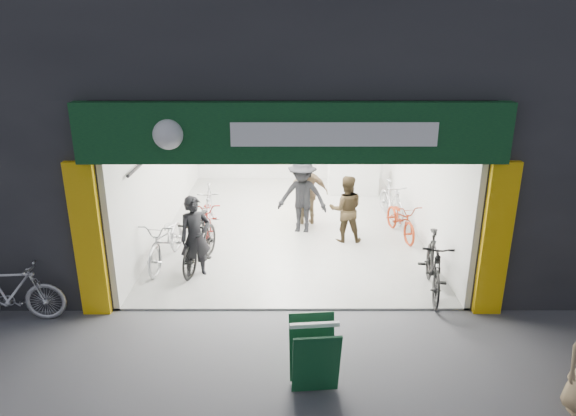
{
  "coord_description": "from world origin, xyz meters",
  "views": [
    {
      "loc": [
        -0.08,
        -7.59,
        4.48
      ],
      "look_at": [
        -0.06,
        1.5,
        1.31
      ],
      "focal_mm": 32.0,
      "sensor_mm": 36.0,
      "label": 1
    }
  ],
  "objects_px": {
    "bike_left_front": "(166,241)",
    "parked_bike": "(11,293)",
    "bike_right_front": "(433,265)",
    "sandwich_board": "(314,354)"
  },
  "relations": [
    {
      "from": "bike_left_front",
      "to": "parked_bike",
      "type": "distance_m",
      "value": 2.94
    },
    {
      "from": "bike_right_front",
      "to": "parked_bike",
      "type": "height_order",
      "value": "bike_right_front"
    },
    {
      "from": "bike_right_front",
      "to": "sandwich_board",
      "type": "xyz_separation_m",
      "value": [
        -2.23,
        -2.55,
        -0.04
      ]
    },
    {
      "from": "bike_left_front",
      "to": "sandwich_board",
      "type": "distance_m",
      "value": 4.71
    },
    {
      "from": "bike_right_front",
      "to": "parked_bike",
      "type": "relative_size",
      "value": 1.09
    },
    {
      "from": "bike_left_front",
      "to": "bike_right_front",
      "type": "relative_size",
      "value": 1.03
    },
    {
      "from": "sandwich_board",
      "to": "parked_bike",
      "type": "bearing_deg",
      "value": 155.49
    },
    {
      "from": "parked_bike",
      "to": "sandwich_board",
      "type": "height_order",
      "value": "parked_bike"
    },
    {
      "from": "bike_left_front",
      "to": "bike_right_front",
      "type": "distance_m",
      "value": 5.16
    },
    {
      "from": "parked_bike",
      "to": "bike_left_front",
      "type": "bearing_deg",
      "value": -46.78
    }
  ]
}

